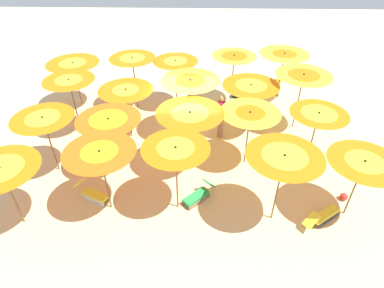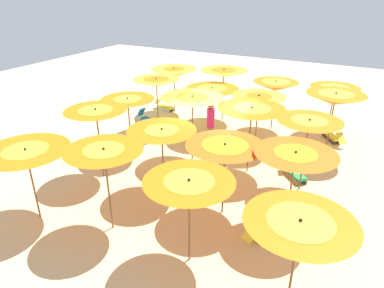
# 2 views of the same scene
# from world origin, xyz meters

# --- Properties ---
(ground) EXTENTS (40.34, 40.34, 0.04)m
(ground) POSITION_xyz_m (0.00, 0.00, -0.02)
(ground) COLOR beige
(beach_umbrella_0) EXTENTS (2.12, 2.12, 2.21)m
(beach_umbrella_0) POSITION_xyz_m (-4.71, -3.94, 1.98)
(beach_umbrella_0) COLOR brown
(beach_umbrella_0) RESTS_ON ground
(beach_umbrella_1) EXTENTS (2.08, 2.08, 2.33)m
(beach_umbrella_1) POSITION_xyz_m (-2.18, -3.29, 2.08)
(beach_umbrella_1) COLOR brown
(beach_umbrella_1) RESTS_ON ground
(beach_umbrella_2) EXTENTS (1.95, 1.95, 2.44)m
(beach_umbrella_2) POSITION_xyz_m (-0.05, -3.22, 2.20)
(beach_umbrella_2) COLOR brown
(beach_umbrella_2) RESTS_ON ground
(beach_umbrella_3) EXTENTS (2.11, 2.11, 2.53)m
(beach_umbrella_3) POSITION_xyz_m (2.87, -3.60, 2.27)
(beach_umbrella_3) COLOR brown
(beach_umbrella_3) RESTS_ON ground
(beach_umbrella_4) EXTENTS (2.05, 2.05, 2.17)m
(beach_umbrella_4) POSITION_xyz_m (5.18, -3.35, 1.94)
(beach_umbrella_4) COLOR brown
(beach_umbrella_4) RESTS_ON ground
(beach_umbrella_5) EXTENTS (2.03, 2.03, 2.28)m
(beach_umbrella_5) POSITION_xyz_m (-4.50, -1.53, 2.02)
(beach_umbrella_5) COLOR brown
(beach_umbrella_5) RESTS_ON ground
(beach_umbrella_6) EXTENTS (2.14, 2.14, 2.23)m
(beach_umbrella_6) POSITION_xyz_m (-2.36, -1.49, 2.02)
(beach_umbrella_6) COLOR brown
(beach_umbrella_6) RESTS_ON ground
(beach_umbrella_7) EXTENTS (2.25, 2.25, 2.42)m
(beach_umbrella_7) POSITION_xyz_m (0.29, -1.32, 2.18)
(beach_umbrella_7) COLOR brown
(beach_umbrella_7) RESTS_ON ground
(beach_umbrella_8) EXTENTS (2.05, 2.05, 2.23)m
(beach_umbrella_8) POSITION_xyz_m (2.30, -0.95, 1.99)
(beach_umbrella_8) COLOR brown
(beach_umbrella_8) RESTS_ON ground
(beach_umbrella_9) EXTENTS (1.95, 1.95, 2.25)m
(beach_umbrella_9) POSITION_xyz_m (4.58, -0.98, 1.99)
(beach_umbrella_9) COLOR brown
(beach_umbrella_9) RESTS_ON ground
(beach_umbrella_10) EXTENTS (1.97, 1.97, 2.44)m
(beach_umbrella_10) POSITION_xyz_m (-4.40, 0.89, 2.20)
(beach_umbrella_10) COLOR brown
(beach_umbrella_10) RESTS_ON ground
(beach_umbrella_11) EXTENTS (2.08, 2.08, 2.20)m
(beach_umbrella_11) POSITION_xyz_m (-2.19, 0.61, 1.96)
(beach_umbrella_11) COLOR brown
(beach_umbrella_11) RESTS_ON ground
(beach_umbrella_12) EXTENTS (2.23, 2.23, 2.51)m
(beach_umbrella_12) POSITION_xyz_m (0.23, 0.84, 2.28)
(beach_umbrella_12) COLOR brown
(beach_umbrella_12) RESTS_ON ground
(beach_umbrella_13) EXTENTS (2.24, 2.24, 2.18)m
(beach_umbrella_13) POSITION_xyz_m (2.57, 1.14, 1.95)
(beach_umbrella_13) COLOR brown
(beach_umbrella_13) RESTS_ON ground
(beach_umbrella_14) EXTENTS (2.19, 2.19, 2.48)m
(beach_umbrella_14) POSITION_xyz_m (4.62, 1.48, 2.26)
(beach_umbrella_14) COLOR brown
(beach_umbrella_14) RESTS_ON ground
(beach_umbrella_15) EXTENTS (2.29, 2.29, 2.19)m
(beach_umbrella_15) POSITION_xyz_m (-4.99, 3.04, 1.96)
(beach_umbrella_15) COLOR brown
(beach_umbrella_15) RESTS_ON ground
(beach_umbrella_16) EXTENTS (2.00, 2.00, 2.47)m
(beach_umbrella_16) POSITION_xyz_m (-2.33, 2.99, 2.26)
(beach_umbrella_16) COLOR brown
(beach_umbrella_16) RESTS_ON ground
(beach_umbrella_17) EXTENTS (1.98, 1.98, 2.29)m
(beach_umbrella_17) POSITION_xyz_m (-0.48, 3.15, 2.08)
(beach_umbrella_17) COLOR brown
(beach_umbrella_17) RESTS_ON ground
(beach_umbrella_18) EXTENTS (1.98, 1.98, 2.39)m
(beach_umbrella_18) POSITION_xyz_m (2.09, 3.56, 2.18)
(beach_umbrella_18) COLOR brown
(beach_umbrella_18) RESTS_ON ground
(beach_umbrella_19) EXTENTS (2.25, 2.25, 2.32)m
(beach_umbrella_19) POSITION_xyz_m (4.41, 4.03, 2.04)
(beach_umbrella_19) COLOR brown
(beach_umbrella_19) RESTS_ON ground
(lounger_0) EXTENTS (1.34, 1.07, 0.57)m
(lounger_0) POSITION_xyz_m (4.40, -3.66, 0.20)
(lounger_0) COLOR #333338
(lounger_0) RESTS_ON ground
(lounger_1) EXTENTS (1.11, 1.08, 0.58)m
(lounger_1) POSITION_xyz_m (0.59, -2.89, 0.20)
(lounger_1) COLOR olive
(lounger_1) RESTS_ON ground
(lounger_2) EXTENTS (1.31, 0.86, 0.64)m
(lounger_2) POSITION_xyz_m (-2.87, -2.91, 0.21)
(lounger_2) COLOR silver
(lounger_2) RESTS_ON ground
(lounger_3) EXTENTS (0.71, 1.26, 0.66)m
(lounger_3) POSITION_xyz_m (2.47, 4.39, 0.21)
(lounger_3) COLOR #333338
(lounger_3) RESTS_ON ground
(lounger_4) EXTENTS (0.69, 1.22, 0.56)m
(lounger_4) POSITION_xyz_m (4.48, 4.68, 0.20)
(lounger_4) COLOR silver
(lounger_4) RESTS_ON ground
(beachgoer_0) EXTENTS (0.30, 0.30, 1.89)m
(beachgoer_0) POSITION_xyz_m (1.45, 0.67, 1.00)
(beachgoer_0) COLOR #A3704C
(beachgoer_0) RESTS_ON ground
(beach_ball) EXTENTS (0.26, 0.26, 0.26)m
(beach_ball) POSITION_xyz_m (5.35, -2.77, 0.13)
(beach_ball) COLOR red
(beach_ball) RESTS_ON ground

